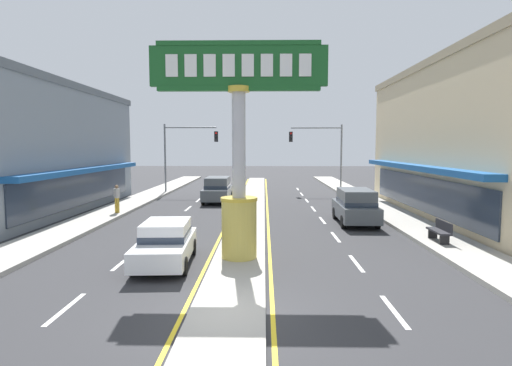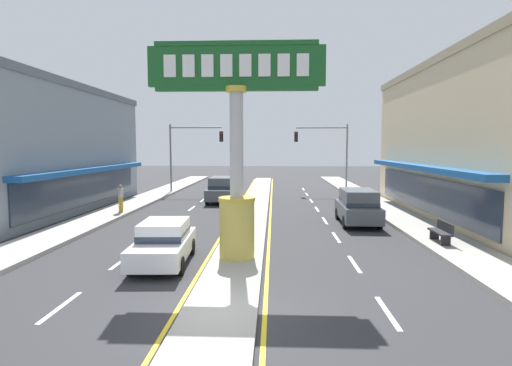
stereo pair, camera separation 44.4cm
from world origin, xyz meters
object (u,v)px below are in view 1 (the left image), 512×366
Objects in this scene: pedestrian_near_kerb at (117,197)px; district_sign at (239,156)px; suv_far_right_lane at (355,206)px; sedan_near_right_lane at (166,242)px; traffic_light_left_side at (184,146)px; street_bench at (440,231)px; traffic_light_right_side at (322,146)px; storefront_left at (20,149)px; storefront_right at (502,140)px; suv_near_left_lane at (218,189)px.

district_sign is at bearing -51.14° from pedestrian_near_kerb.
suv_far_right_lane is 14.18m from pedestrian_near_kerb.
traffic_light_left_side is at bearing 99.03° from sedan_near_right_lane.
street_bench is at bearing 15.26° from sedan_near_right_lane.
district_sign is at bearing 9.03° from sedan_near_right_lane.
traffic_light_right_side reaches higher than pedestrian_near_kerb.
traffic_light_left_side is at bearing 81.23° from pedestrian_near_kerb.
district_sign is 13.14m from pedestrian_near_kerb.
pedestrian_near_kerb is (6.63, -1.34, -2.94)m from storefront_left.
pedestrian_near_kerb reaches higher than street_bench.
storefront_left is 13.73m from traffic_light_left_side.
sedan_near_right_lane is (-17.30, -9.84, -3.78)m from storefront_right.
sedan_near_right_lane is 11.70m from suv_far_right_lane.
storefront_left is at bearing -128.24° from traffic_light_left_side.
street_bench is at bearing 17.13° from district_sign.
pedestrian_near_kerb is at bearing -11.42° from storefront_left.
storefront_right is at bearing 29.63° from sedan_near_right_lane.
suv_far_right_lane reaches higher than pedestrian_near_kerb.
suv_near_left_lane is at bearing 49.00° from pedestrian_near_kerb.
pedestrian_near_kerb is (-1.87, -12.12, -3.10)m from traffic_light_left_side.
suv_near_left_lane is at bearing 89.99° from sedan_near_right_lane.
district_sign is 1.25× the size of traffic_light_left_side.
district_sign is 17.47m from storefront_right.
street_bench is (14.62, -19.53, -3.60)m from traffic_light_left_side.
suv_far_right_lane reaches higher than street_bench.
district_sign is 9.39m from street_bench.
storefront_right is at bearing -3.73° from storefront_left.
storefront_left is 24.95m from street_bench.
district_sign is 4.07m from sedan_near_right_lane.
traffic_light_left_side is (-20.89, 12.70, -0.32)m from storefront_right.
traffic_light_left_side reaches higher than suv_far_right_lane.
storefront_right is 24.45m from traffic_light_left_side.
traffic_light_left_side is 3.87× the size of street_bench.
suv_far_right_lane is (-0.29, -15.52, -3.26)m from traffic_light_right_side.
district_sign is at bearing -147.31° from storefront_right.
storefront_left is 4.32× the size of suv_far_right_lane.
suv_far_right_lane is 1.01× the size of suv_near_left_lane.
storefront_left reaches higher than street_bench.
storefront_left is 13.42m from suv_near_left_lane.
traffic_light_left_side is 12.65m from pedestrian_near_kerb.
storefront_right reaches higher than street_bench.
suv_far_right_lane is (20.60, -3.75, -3.10)m from storefront_left.
district_sign is 1.25× the size of traffic_light_right_side.
suv_near_left_lane is (3.59, -5.85, -3.26)m from traffic_light_left_side.
traffic_light_left_side reaches higher than suv_near_left_lane.
sedan_near_right_lane is at bearing -170.97° from district_sign.
sedan_near_right_lane is 0.95× the size of suv_near_left_lane.
storefront_right reaches higher than pedestrian_near_kerb.
suv_far_right_lane is at bearing -91.06° from traffic_light_right_side.
district_sign is 23.93m from traffic_light_right_side.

